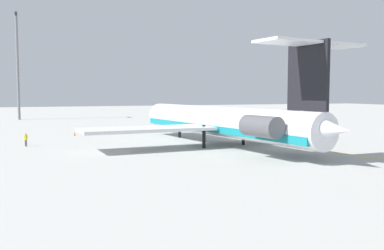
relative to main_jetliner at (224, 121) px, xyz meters
name	(u,v)px	position (x,y,z in m)	size (l,w,h in m)	color
ground	(244,139)	(6.71, -6.71, -3.41)	(350.35, 350.35, 0.00)	#ADADA8
main_jetliner	(224,121)	(0.00, 0.00, 0.00)	(42.88, 38.05, 12.51)	silver
ground_crew_near_nose	(26,138)	(9.56, 25.10, -2.26)	(0.29, 0.45, 1.81)	black
ground_crew_near_tail	(295,126)	(14.49, -21.60, -2.29)	(0.43, 0.28, 1.78)	black
ground_crew_portside	(272,124)	(20.84, -20.46, -2.30)	(0.28, 0.45, 1.75)	black
ground_crew_starboard	(242,123)	(24.53, -15.75, -2.31)	(0.28, 0.43, 1.73)	black
safety_cone_wingtip	(74,134)	(22.34, 17.53, -3.14)	(0.40, 0.40, 0.55)	#EA590F
taxiway_centreline	(271,143)	(1.19, -8.21, -3.41)	(80.31, 0.36, 0.01)	gold
light_mast	(18,62)	(72.09, 27.41, 12.15)	(4.00, 0.70, 28.66)	slate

